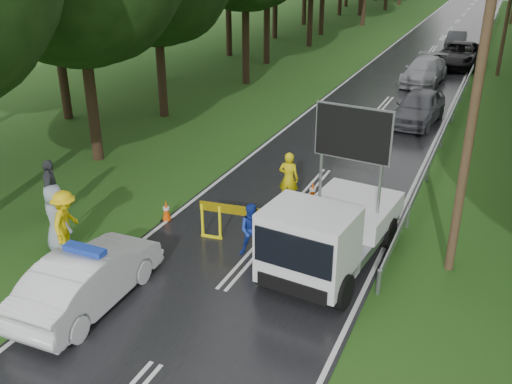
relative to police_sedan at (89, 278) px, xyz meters
The scene contains 21 objects.
ground 4.29m from the police_sedan, 50.81° to the left, with size 160.00×160.00×0.00m, color #1F4B15.
road 33.39m from the police_sedan, 85.41° to the left, with size 7.00×140.00×0.02m, color black.
guardrail 33.56m from the police_sedan, 79.06° to the left, with size 0.12×60.06×0.70m.
utility_pole_near 10.42m from the police_sedan, 33.84° to the left, with size 1.40×0.24×10.00m.
police_sedan is the anchor object (origin of this frame).
work_truck 6.22m from the police_sedan, 39.18° to the left, with size 2.84×5.47×4.19m.
barrier 4.84m from the police_sedan, 62.21° to the left, with size 2.89×0.38×1.20m.
officer 7.73m from the police_sedan, 72.12° to the left, with size 0.68×0.44×1.85m, color yellow.
civilian 4.62m from the police_sedan, 54.82° to the left, with size 0.77×0.60×1.58m, color #18339F.
bystander_left 2.79m from the police_sedan, 141.11° to the left, with size 1.25×0.72×1.93m, color yellow.
bystander_mid 5.24m from the police_sedan, 141.16° to the left, with size 1.17×0.49×2.00m, color #404348.
bystander_right 3.10m from the police_sedan, 144.92° to the left, with size 0.99×0.65×2.03m, color #8694A1.
queue_car_first 19.07m from the police_sedan, 75.33° to the left, with size 1.88×4.68×1.60m, color #424349.
queue_car_second 27.27m from the police_sedan, 82.00° to the left, with size 2.15×5.30×1.54m, color #93949A.
queue_car_third 33.42m from the police_sedan, 81.00° to the left, with size 2.75×5.96×1.66m, color black.
queue_car_fourth 40.85m from the police_sedan, 84.11° to the left, with size 1.37×3.94×1.30m, color #3B3E42.
cone_near_left 0.80m from the police_sedan, 90.83° to the right, with size 0.38×0.38×0.80m.
cone_center 5.96m from the police_sedan, 62.51° to the left, with size 0.37×0.37×0.78m.
cone_far 8.45m from the police_sedan, 68.69° to the left, with size 0.36×0.36×0.75m.
cone_left_mid 4.70m from the police_sedan, 98.95° to the left, with size 0.33×0.33×0.70m.
cone_right 9.43m from the police_sedan, 55.63° to the left, with size 0.31×0.31×0.67m.
Camera 1 is at (5.79, -12.36, 8.30)m, focal length 40.00 mm.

